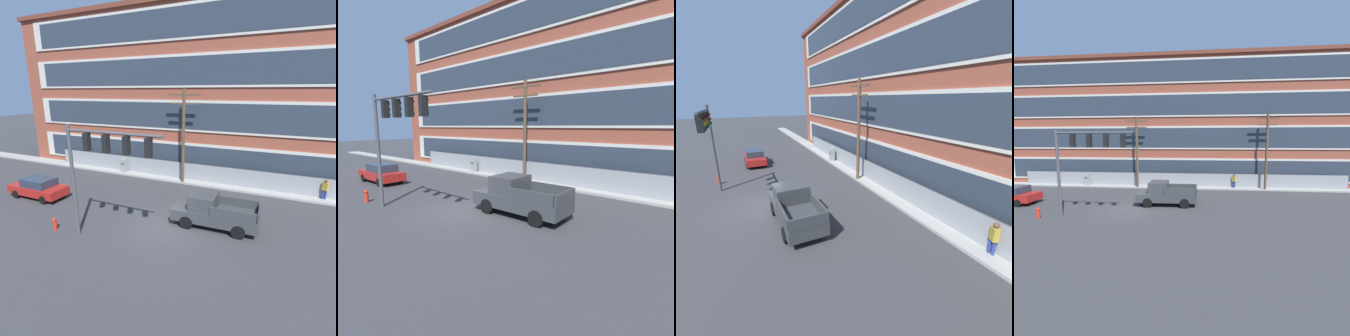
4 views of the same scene
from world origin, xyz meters
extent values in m
plane|color=#38383A|center=(0.00, 0.00, 0.00)|extent=(160.00, 160.00, 0.00)
cube|color=#9E9B93|center=(0.00, 8.63, 0.08)|extent=(80.00, 1.60, 0.16)
cube|color=brown|center=(2.14, 14.94, 7.55)|extent=(46.43, 11.01, 15.10)
cube|color=beige|center=(2.14, 9.38, 2.08)|extent=(42.72, 0.10, 2.72)
cube|color=#2D3844|center=(2.14, 9.32, 2.08)|extent=(40.86, 0.06, 2.27)
cube|color=beige|center=(2.14, 9.38, 5.85)|extent=(42.72, 0.10, 2.72)
cube|color=#2D3844|center=(2.14, 9.32, 5.85)|extent=(40.86, 0.06, 2.27)
cube|color=beige|center=(2.14, 9.38, 9.63)|extent=(42.72, 0.10, 2.72)
cube|color=#2D3844|center=(2.14, 9.32, 9.63)|extent=(40.86, 0.06, 2.27)
cube|color=gray|center=(2.75, 8.85, 0.84)|extent=(38.00, 0.04, 1.69)
cylinder|color=#4C4C51|center=(-16.25, 8.85, 0.84)|extent=(0.06, 0.06, 1.69)
cylinder|color=#4C4C51|center=(2.75, 8.85, 1.69)|extent=(38.00, 0.05, 0.05)
cylinder|color=#4C4C51|center=(-4.18, -2.51, 3.17)|extent=(0.20, 0.20, 6.34)
cylinder|color=#4C4C51|center=(-1.47, -2.51, 6.04)|extent=(5.43, 0.14, 0.14)
cube|color=black|center=(-3.00, -2.51, 5.49)|extent=(0.28, 0.32, 0.90)
cylinder|color=red|center=(-3.00, -2.33, 5.77)|extent=(0.04, 0.18, 0.18)
cylinder|color=#503E08|center=(-3.00, -2.33, 5.49)|extent=(0.04, 0.18, 0.18)
cylinder|color=#0A4011|center=(-3.00, -2.33, 5.21)|extent=(0.04, 0.18, 0.18)
cube|color=black|center=(-1.82, -2.51, 5.49)|extent=(0.28, 0.32, 0.90)
cylinder|color=#4B0807|center=(-1.82, -2.33, 5.77)|extent=(0.04, 0.18, 0.18)
cylinder|color=#503E08|center=(-1.82, -2.33, 5.49)|extent=(0.04, 0.18, 0.18)
cylinder|color=green|center=(-1.82, -2.33, 5.21)|extent=(0.04, 0.18, 0.18)
cube|color=black|center=(-0.64, -2.51, 5.49)|extent=(0.28, 0.32, 0.90)
cylinder|color=#4B0807|center=(-0.64, -2.33, 5.77)|extent=(0.04, 0.18, 0.18)
cylinder|color=gold|center=(-0.64, -2.33, 5.49)|extent=(0.04, 0.18, 0.18)
cylinder|color=#0A4011|center=(-0.64, -2.33, 5.21)|extent=(0.04, 0.18, 0.18)
cube|color=black|center=(0.54, -2.51, 5.49)|extent=(0.28, 0.32, 0.90)
cylinder|color=#4B0807|center=(0.54, -2.33, 5.77)|extent=(0.04, 0.18, 0.18)
cylinder|color=gold|center=(0.54, -2.33, 5.49)|extent=(0.04, 0.18, 0.18)
cylinder|color=#0A4011|center=(0.54, -2.33, 5.21)|extent=(0.04, 0.18, 0.18)
cube|color=#383A3D|center=(2.84, 1.55, 0.75)|extent=(5.16, 2.14, 0.70)
cube|color=#383A3D|center=(2.12, 1.53, 1.56)|extent=(1.58, 1.88, 0.92)
cube|color=#283342|center=(1.34, 1.51, 1.56)|extent=(0.10, 1.64, 0.69)
cube|color=#383A3D|center=(4.01, 0.64, 1.38)|extent=(2.56, 0.19, 0.56)
cube|color=#383A3D|center=(3.96, 2.52, 1.38)|extent=(2.56, 0.19, 0.56)
cube|color=#383A3D|center=(5.35, 1.61, 1.38)|extent=(0.15, 1.92, 0.56)
cylinder|color=black|center=(1.33, 0.59, 0.40)|extent=(0.81, 0.28, 0.80)
cylinder|color=black|center=(1.28, 2.42, 0.40)|extent=(0.81, 0.28, 0.80)
cylinder|color=black|center=(4.39, 0.67, 0.40)|extent=(0.81, 0.28, 0.80)
cylinder|color=black|center=(4.34, 2.51, 0.40)|extent=(0.81, 0.28, 0.80)
cube|color=white|center=(0.28, 0.78, 0.85)|extent=(0.07, 0.24, 0.16)
cube|color=white|center=(0.25, 2.18, 0.85)|extent=(0.07, 0.24, 0.16)
cube|color=#AD1E19|center=(-10.89, 0.53, 0.64)|extent=(4.61, 1.90, 0.64)
cube|color=#283342|center=(-10.71, 0.53, 1.26)|extent=(2.31, 1.66, 0.60)
cylinder|color=black|center=(-12.31, -0.35, 0.32)|extent=(0.64, 0.20, 0.64)
cylinder|color=black|center=(-12.32, 1.40, 0.32)|extent=(0.64, 0.20, 0.64)
cylinder|color=black|center=(-9.46, -0.34, 0.32)|extent=(0.64, 0.20, 0.64)
cylinder|color=black|center=(-9.47, 1.41, 0.32)|extent=(0.64, 0.20, 0.64)
cylinder|color=brown|center=(-1.72, 8.03, 4.09)|extent=(0.26, 0.26, 8.19)
cube|color=brown|center=(-1.72, 8.03, 7.69)|extent=(2.73, 0.14, 0.14)
cube|color=brown|center=(-1.72, 8.03, 6.99)|extent=(2.32, 0.14, 0.14)
cube|color=#939993|center=(-8.09, 8.29, 0.77)|extent=(0.56, 0.42, 1.54)
cube|color=#515151|center=(-8.09, 8.07, 1.08)|extent=(0.40, 0.02, 0.20)
cylinder|color=red|center=(-5.76, -2.75, 0.29)|extent=(0.24, 0.24, 0.58)
sphere|color=red|center=(-5.76, -2.75, 0.67)|extent=(0.22, 0.22, 0.22)
camera|label=1|loc=(6.08, -12.82, 7.98)|focal=28.00mm
camera|label=2|loc=(10.83, -9.05, 4.62)|focal=28.00mm
camera|label=3|loc=(14.17, -0.84, 6.74)|focal=24.00mm
camera|label=4|loc=(5.95, -17.11, 5.50)|focal=24.00mm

